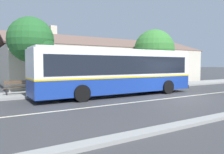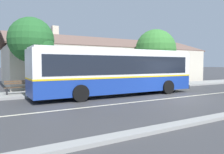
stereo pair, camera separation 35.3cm
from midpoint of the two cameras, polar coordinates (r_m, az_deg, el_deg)
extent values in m
plane|color=#38383A|center=(15.03, 16.22, -5.11)|extent=(300.00, 300.00, 0.00)
cube|color=gray|center=(19.52, 3.03, -2.84)|extent=(60.00, 3.00, 0.15)
cube|color=beige|center=(15.03, 16.22, -5.10)|extent=(60.00, 0.16, 0.01)
cube|color=beige|center=(27.02, -1.67, 2.84)|extent=(23.23, 9.59, 3.89)
cube|color=brown|center=(25.09, 1.09, 8.91)|extent=(23.83, 4.84, 1.60)
cube|color=brown|center=(29.22, -4.06, 8.11)|extent=(23.83, 4.84, 1.60)
cube|color=beige|center=(25.64, -15.53, 11.43)|extent=(0.70, 0.70, 1.20)
cube|color=black|center=(19.33, -15.53, 3.11)|extent=(1.10, 0.06, 1.30)
cube|color=black|center=(28.52, 17.72, 3.10)|extent=(1.10, 0.06, 1.30)
cube|color=#4C3323|center=(25.20, 10.78, 0.72)|extent=(1.00, 0.06, 2.10)
cube|color=navy|center=(15.29, 0.75, -1.89)|extent=(11.73, 2.61, 1.01)
cube|color=gold|center=(15.25, 0.75, 0.18)|extent=(11.75, 2.63, 0.10)
cube|color=white|center=(15.23, 0.76, 3.53)|extent=(11.73, 2.61, 1.68)
cube|color=white|center=(15.26, 0.76, 6.92)|extent=(11.49, 2.48, 0.12)
cube|color=black|center=(16.31, -1.60, 3.17)|extent=(10.77, 0.13, 1.18)
cube|color=black|center=(14.17, 3.46, 3.14)|extent=(10.77, 0.13, 1.18)
cube|color=black|center=(19.00, 15.99, 3.06)|extent=(0.06, 2.20, 1.18)
cube|color=black|center=(19.01, 16.03, 5.48)|extent=(0.06, 1.75, 0.24)
cube|color=black|center=(19.09, 15.95, -2.13)|extent=(0.10, 2.50, 0.28)
cube|color=#B21919|center=(15.71, -6.25, -1.77)|extent=(3.28, 0.06, 0.71)
cube|color=black|center=(19.00, 10.47, 1.23)|extent=(0.90, 0.04, 2.44)
cylinder|color=black|center=(18.44, 8.30, -1.91)|extent=(1.00, 0.29, 1.00)
cylinder|color=black|center=(16.60, 13.79, -2.55)|extent=(1.00, 0.29, 1.00)
cylinder|color=black|center=(15.07, -12.28, -3.12)|extent=(1.00, 0.29, 1.00)
cylinder|color=black|center=(12.75, -8.63, -4.25)|extent=(1.00, 0.29, 1.00)
cube|color=brown|center=(16.32, -24.09, -2.49)|extent=(1.73, 0.10, 0.04)
cube|color=brown|center=(16.18, -24.02, -2.54)|extent=(1.73, 0.10, 0.04)
cube|color=brown|center=(16.04, -23.95, -2.58)|extent=(1.73, 0.10, 0.04)
cube|color=brown|center=(15.89, -23.91, -1.55)|extent=(1.73, 0.04, 0.10)
cube|color=brown|center=(15.88, -23.93, -1.05)|extent=(1.73, 0.04, 0.10)
cube|color=black|center=(16.31, -21.59, -3.23)|extent=(0.08, 0.43, 0.45)
cube|color=black|center=(16.13, -26.43, -3.42)|extent=(0.08, 0.43, 0.45)
cylinder|color=#4C3828|center=(23.10, 10.47, 0.78)|extent=(0.36, 0.36, 2.34)
sphere|color=#387A33|center=(23.13, 10.53, 7.03)|extent=(4.15, 4.15, 4.15)
sphere|color=#387A33|center=(23.12, 9.03, 5.50)|extent=(2.64, 2.64, 2.64)
cylinder|color=#4C3828|center=(17.03, -20.85, 0.65)|extent=(0.30, 0.30, 2.88)
sphere|color=#235B28|center=(17.11, -21.03, 9.07)|extent=(3.29, 3.29, 3.29)
sphere|color=#235B28|center=(16.80, -19.60, 7.52)|extent=(2.42, 2.42, 2.42)
cylinder|color=gray|center=(20.72, 12.07, 0.98)|extent=(0.07, 0.07, 2.40)
cube|color=#1959A5|center=(20.69, 12.14, 3.61)|extent=(0.36, 0.03, 0.48)
camera|label=1|loc=(0.18, -90.60, -0.04)|focal=35.00mm
camera|label=2|loc=(0.18, 89.40, 0.04)|focal=35.00mm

